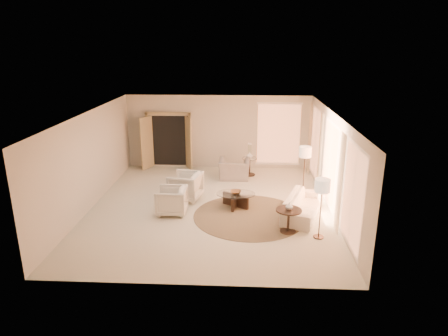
{
  "coord_description": "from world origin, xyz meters",
  "views": [
    {
      "loc": [
        0.97,
        -10.94,
        4.7
      ],
      "look_at": [
        0.4,
        0.4,
        1.1
      ],
      "focal_mm": 32.0,
      "sensor_mm": 36.0,
      "label": 1
    }
  ],
  "objects_px": {
    "bowl": "(236,192)",
    "floor_lamp_near": "(305,154)",
    "armchair_left": "(185,185)",
    "end_table": "(289,217)",
    "sofa": "(303,205)",
    "side_vase": "(250,155)",
    "side_table": "(250,165)",
    "end_vase": "(289,206)",
    "accent_chair": "(234,166)",
    "floor_lamp_far": "(322,188)",
    "armchair_right": "(171,199)",
    "coffee_table": "(236,198)"
  },
  "relations": [
    {
      "from": "side_table",
      "to": "armchair_right",
      "type": "bearing_deg",
      "value": -122.36
    },
    {
      "from": "floor_lamp_far",
      "to": "coffee_table",
      "type": "bearing_deg",
      "value": 139.11
    },
    {
      "from": "armchair_left",
      "to": "end_table",
      "type": "height_order",
      "value": "armchair_left"
    },
    {
      "from": "side_table",
      "to": "bowl",
      "type": "distance_m",
      "value": 3.04
    },
    {
      "from": "floor_lamp_far",
      "to": "bowl",
      "type": "distance_m",
      "value": 2.94
    },
    {
      "from": "sofa",
      "to": "coffee_table",
      "type": "height_order",
      "value": "sofa"
    },
    {
      "from": "armchair_right",
      "to": "coffee_table",
      "type": "xyz_separation_m",
      "value": [
        1.82,
        0.55,
        -0.16
      ]
    },
    {
      "from": "bowl",
      "to": "floor_lamp_near",
      "type": "bearing_deg",
      "value": 27.38
    },
    {
      "from": "floor_lamp_near",
      "to": "side_vase",
      "type": "relative_size",
      "value": 6.96
    },
    {
      "from": "coffee_table",
      "to": "armchair_left",
      "type": "bearing_deg",
      "value": 160.62
    },
    {
      "from": "sofa",
      "to": "side_vase",
      "type": "height_order",
      "value": "side_vase"
    },
    {
      "from": "side_table",
      "to": "floor_lamp_near",
      "type": "bearing_deg",
      "value": -48.28
    },
    {
      "from": "armchair_right",
      "to": "end_table",
      "type": "bearing_deg",
      "value": 71.93
    },
    {
      "from": "end_table",
      "to": "floor_lamp_far",
      "type": "bearing_deg",
      "value": -19.61
    },
    {
      "from": "side_table",
      "to": "side_vase",
      "type": "relative_size",
      "value": 2.84
    },
    {
      "from": "side_table",
      "to": "side_vase",
      "type": "height_order",
      "value": "side_vase"
    },
    {
      "from": "armchair_right",
      "to": "side_table",
      "type": "height_order",
      "value": "armchair_right"
    },
    {
      "from": "side_vase",
      "to": "floor_lamp_far",
      "type": "bearing_deg",
      "value": -70.81
    },
    {
      "from": "side_table",
      "to": "end_vase",
      "type": "xyz_separation_m",
      "value": [
        0.95,
        -4.59,
        0.33
      ]
    },
    {
      "from": "end_table",
      "to": "end_vase",
      "type": "relative_size",
      "value": 3.46
    },
    {
      "from": "side_table",
      "to": "end_vase",
      "type": "relative_size",
      "value": 3.38
    },
    {
      "from": "accent_chair",
      "to": "coffee_table",
      "type": "relative_size",
      "value": 0.71
    },
    {
      "from": "armchair_right",
      "to": "side_vase",
      "type": "height_order",
      "value": "side_vase"
    },
    {
      "from": "coffee_table",
      "to": "end_vase",
      "type": "xyz_separation_m",
      "value": [
        1.39,
        -1.58,
        0.45
      ]
    },
    {
      "from": "accent_chair",
      "to": "end_vase",
      "type": "relative_size",
      "value": 5.64
    },
    {
      "from": "sofa",
      "to": "side_vase",
      "type": "xyz_separation_m",
      "value": [
        -1.47,
        3.53,
        0.45
      ]
    },
    {
      "from": "sofa",
      "to": "coffee_table",
      "type": "relative_size",
      "value": 1.36
    },
    {
      "from": "end_table",
      "to": "end_vase",
      "type": "xyz_separation_m",
      "value": [
        0.0,
        0.0,
        0.29
      ]
    },
    {
      "from": "sofa",
      "to": "end_table",
      "type": "bearing_deg",
      "value": 173.47
    },
    {
      "from": "end_table",
      "to": "bowl",
      "type": "xyz_separation_m",
      "value": [
        -1.39,
        1.58,
        0.04
      ]
    },
    {
      "from": "end_vase",
      "to": "accent_chair",
      "type": "bearing_deg",
      "value": 109.84
    },
    {
      "from": "floor_lamp_far",
      "to": "end_vase",
      "type": "height_order",
      "value": "floor_lamp_far"
    },
    {
      "from": "sofa",
      "to": "side_vase",
      "type": "bearing_deg",
      "value": 42.04
    },
    {
      "from": "end_table",
      "to": "floor_lamp_near",
      "type": "distance_m",
      "value": 2.94
    },
    {
      "from": "side_table",
      "to": "accent_chair",
      "type": "bearing_deg",
      "value": -141.3
    },
    {
      "from": "coffee_table",
      "to": "accent_chair",
      "type": "bearing_deg",
      "value": 92.44
    },
    {
      "from": "end_table",
      "to": "side_vase",
      "type": "xyz_separation_m",
      "value": [
        -0.95,
        4.59,
        0.33
      ]
    },
    {
      "from": "side_table",
      "to": "end_vase",
      "type": "distance_m",
      "value": 4.7
    },
    {
      "from": "accent_chair",
      "to": "armchair_left",
      "type": "bearing_deg",
      "value": 54.23
    },
    {
      "from": "coffee_table",
      "to": "bowl",
      "type": "xyz_separation_m",
      "value": [
        -0.0,
        0.0,
        0.2
      ]
    },
    {
      "from": "armchair_left",
      "to": "armchair_right",
      "type": "relative_size",
      "value": 1.11
    },
    {
      "from": "end_table",
      "to": "armchair_left",
      "type": "bearing_deg",
      "value": 144.26
    },
    {
      "from": "end_vase",
      "to": "side_vase",
      "type": "height_order",
      "value": "side_vase"
    },
    {
      "from": "side_table",
      "to": "end_vase",
      "type": "height_order",
      "value": "end_vase"
    },
    {
      "from": "armchair_left",
      "to": "accent_chair",
      "type": "height_order",
      "value": "accent_chair"
    },
    {
      "from": "sofa",
      "to": "floor_lamp_near",
      "type": "bearing_deg",
      "value": 11.4
    },
    {
      "from": "sofa",
      "to": "coffee_table",
      "type": "xyz_separation_m",
      "value": [
        -1.9,
        0.52,
        -0.04
      ]
    },
    {
      "from": "armchair_left",
      "to": "side_vase",
      "type": "xyz_separation_m",
      "value": [
        2.02,
        2.45,
        0.29
      ]
    },
    {
      "from": "bowl",
      "to": "side_vase",
      "type": "bearing_deg",
      "value": 81.7
    },
    {
      "from": "armchair_left",
      "to": "floor_lamp_far",
      "type": "height_order",
      "value": "floor_lamp_far"
    }
  ]
}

